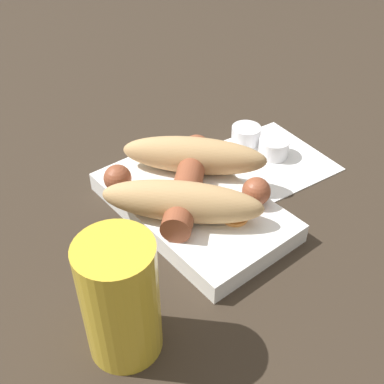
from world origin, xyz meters
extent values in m
plane|color=#33281E|center=(0.00, 0.00, 0.00)|extent=(3.00, 3.00, 0.00)
cube|color=white|center=(0.00, 0.00, 0.01)|extent=(0.26, 0.15, 0.03)
ellipsoid|color=tan|center=(0.02, -0.03, 0.05)|extent=(0.18, 0.17, 0.05)
ellipsoid|color=tan|center=(-0.04, 0.04, 0.05)|extent=(0.18, 0.17, 0.05)
cylinder|color=brown|center=(-0.01, 0.00, 0.04)|extent=(0.14, 0.16, 0.04)
sphere|color=brown|center=(0.06, 0.06, 0.04)|extent=(0.04, 0.04, 0.04)
sphere|color=brown|center=(-0.07, -0.06, 0.04)|extent=(0.04, 0.04, 0.04)
cylinder|color=#F99E4C|center=(0.06, 0.02, 0.03)|extent=(0.04, 0.04, 0.00)
cylinder|color=orange|center=(0.04, 0.03, 0.03)|extent=(0.04, 0.04, 0.00)
torus|color=silver|center=(0.04, 0.02, 0.03)|extent=(0.04, 0.04, 0.01)
cube|color=white|center=(-0.02, 0.16, 0.00)|extent=(0.18, 0.18, 0.00)
cylinder|color=white|center=(-0.02, 0.18, 0.01)|extent=(0.05, 0.05, 0.03)
cylinder|color=white|center=(-0.02, 0.18, 0.01)|extent=(0.04, 0.04, 0.01)
cylinder|color=white|center=(-0.08, 0.17, 0.01)|extent=(0.05, 0.05, 0.03)
cylinder|color=white|center=(-0.08, 0.17, 0.01)|extent=(0.04, 0.04, 0.01)
cylinder|color=gold|center=(0.11, -0.17, 0.07)|extent=(0.07, 0.07, 0.13)
camera|label=1|loc=(0.36, -0.30, 0.42)|focal=45.00mm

